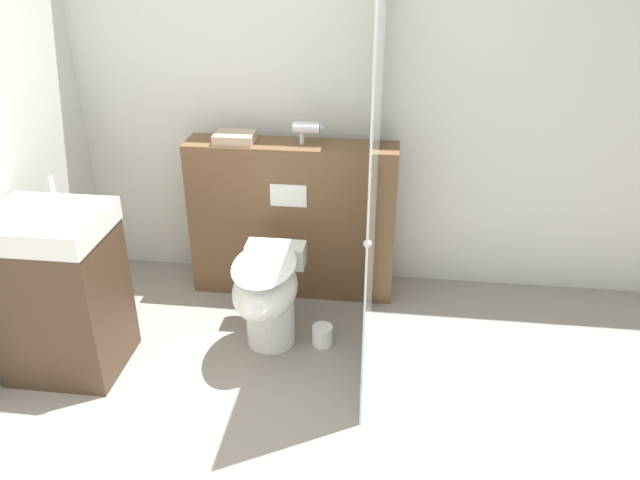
# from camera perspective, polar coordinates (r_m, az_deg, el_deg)

# --- Properties ---
(wall_back) EXTENTS (8.00, 0.06, 2.50)m
(wall_back) POSITION_cam_1_polar(r_m,az_deg,el_deg) (3.90, -0.72, 13.42)
(wall_back) COLOR silver
(wall_back) RESTS_ON ground_plane
(partition_panel) EXTENTS (1.28, 0.27, 1.00)m
(partition_panel) POSITION_cam_1_polar(r_m,az_deg,el_deg) (3.93, -2.51, 1.90)
(partition_panel) COLOR brown
(partition_panel) RESTS_ON ground_plane
(shower_glass) EXTENTS (0.04, 1.44, 2.04)m
(shower_glass) POSITION_cam_1_polar(r_m,az_deg,el_deg) (3.22, 5.06, 5.95)
(shower_glass) COLOR silver
(shower_glass) RESTS_ON ground_plane
(toilet) EXTENTS (0.35, 0.65, 0.57)m
(toilet) POSITION_cam_1_polar(r_m,az_deg,el_deg) (3.46, -4.80, -4.83)
(toilet) COLOR white
(toilet) RESTS_ON ground_plane
(sink_vanity) EXTENTS (0.58, 0.49, 1.05)m
(sink_vanity) POSITION_cam_1_polar(r_m,az_deg,el_deg) (3.52, -22.67, -4.47)
(sink_vanity) COLOR #473323
(sink_vanity) RESTS_ON ground_plane
(hair_drier) EXTENTS (0.19, 0.07, 0.14)m
(hair_drier) POSITION_cam_1_polar(r_m,az_deg,el_deg) (3.70, -1.06, 10.18)
(hair_drier) COLOR #B7B7BC
(hair_drier) RESTS_ON partition_panel
(folded_towel) EXTENTS (0.23, 0.18, 0.06)m
(folded_towel) POSITION_cam_1_polar(r_m,az_deg,el_deg) (3.79, -7.81, 9.26)
(folded_towel) COLOR tan
(folded_towel) RESTS_ON partition_panel
(spare_toilet_roll) EXTENTS (0.12, 0.12, 0.12)m
(spare_toilet_roll) POSITION_cam_1_polar(r_m,az_deg,el_deg) (3.62, 0.23, -8.70)
(spare_toilet_roll) COLOR white
(spare_toilet_roll) RESTS_ON ground_plane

